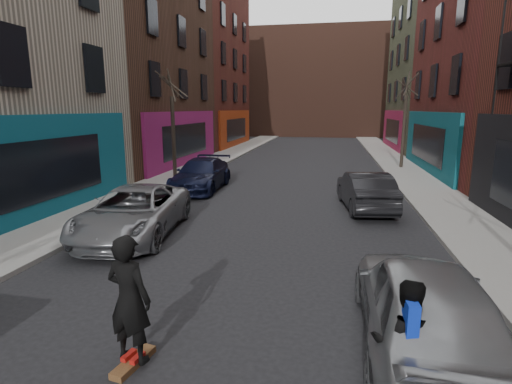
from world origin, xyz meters
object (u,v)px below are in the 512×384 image
at_px(pedestrian, 404,343).
at_px(tree_right_far, 405,111).
at_px(parked_left_far, 134,212).
at_px(parked_left_end, 201,174).
at_px(parked_right_far, 424,305).
at_px(tree_left_far, 173,115).
at_px(parked_right_end, 365,190).
at_px(skateboarder, 129,299).
at_px(skateboard, 134,362).

bearing_deg(pedestrian, tree_right_far, -102.25).
xyz_separation_m(parked_left_far, parked_left_end, (-0.22, 6.89, -0.00)).
height_order(parked_right_far, pedestrian, pedestrian).
height_order(tree_left_far, tree_right_far, tree_right_far).
bearing_deg(parked_right_end, pedestrian, 80.51).
distance_m(parked_right_far, parked_right_end, 9.07).
relative_size(tree_left_far, parked_right_end, 1.51).
xyz_separation_m(tree_right_far, parked_left_far, (-9.94, -15.26, -2.82)).
bearing_deg(pedestrian, parked_right_far, -115.01).
distance_m(parked_left_end, pedestrian, 14.39).
height_order(parked_left_end, parked_right_end, parked_right_end).
xyz_separation_m(tree_left_far, tree_right_far, (12.40, 6.00, 0.15)).
distance_m(tree_right_far, parked_right_far, 20.22).
height_order(parked_left_end, skateboarder, skateboarder).
bearing_deg(tree_left_far, parked_right_end, -26.85).
relative_size(tree_right_far, parked_left_end, 1.40).
distance_m(parked_right_end, pedestrian, 10.29).
relative_size(parked_left_far, parked_right_end, 1.19).
relative_size(tree_left_far, parked_left_far, 1.27).
distance_m(parked_left_far, pedestrian, 8.78).
distance_m(tree_left_far, parked_left_end, 4.22).
relative_size(parked_right_far, pedestrian, 2.73).
bearing_deg(tree_left_far, parked_right_far, -55.36).
bearing_deg(tree_right_far, parked_left_end, -140.49).
relative_size(parked_left_far, parked_right_far, 1.12).
height_order(parked_right_far, skateboard, parked_right_far).
bearing_deg(tree_left_far, skateboard, -70.28).
relative_size(tree_left_far, tree_right_far, 0.96).
bearing_deg(parked_right_far, skateboarder, 15.93).
relative_size(tree_left_far, skateboarder, 3.43).
xyz_separation_m(tree_right_far, skateboard, (-7.03, -20.97, -3.48)).
xyz_separation_m(parked_right_end, pedestrian, (-0.33, -10.28, 0.14)).
bearing_deg(parked_left_far, tree_right_far, 50.31).
bearing_deg(tree_left_far, pedestrian, -58.90).
relative_size(parked_left_end, parked_right_far, 1.07).
bearing_deg(skateboard, skateboarder, 10.85).
bearing_deg(parked_left_end, tree_right_far, 38.08).
distance_m(tree_left_far, pedestrian, 17.75).
height_order(tree_right_far, parked_left_far, tree_right_far).
distance_m(tree_left_far, skateboard, 16.25).
relative_size(tree_left_far, parked_right_far, 1.42).
xyz_separation_m(parked_left_far, parked_right_end, (6.94, 4.50, -0.00)).
bearing_deg(parked_left_end, skateboard, -77.54).
bearing_deg(tree_right_far, tree_left_far, -154.18).
relative_size(parked_right_end, pedestrian, 2.56).
xyz_separation_m(skateboard, skateboarder, (0.00, 0.00, 1.00)).
relative_size(skateboard, pedestrian, 0.48).
height_order(tree_right_far, pedestrian, tree_right_far).
bearing_deg(skateboarder, parked_right_far, -153.92).
height_order(parked_right_far, parked_right_end, parked_right_far).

